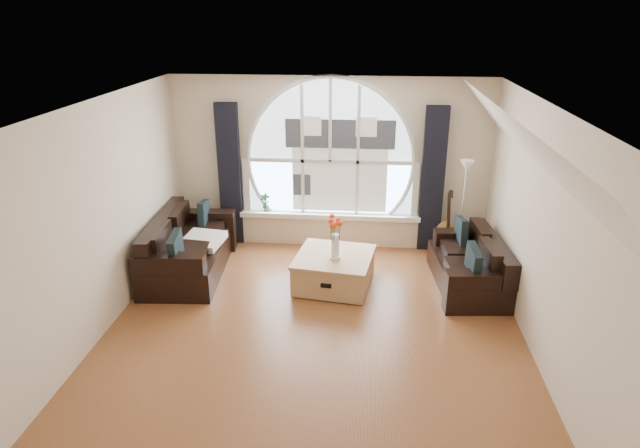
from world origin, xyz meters
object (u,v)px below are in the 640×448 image
Objects in this scene: sofa_right at (469,260)px; coffee_chest at (334,269)px; floor_lamp at (462,213)px; vase_flowers at (335,232)px; potted_plant at (265,202)px; guitar at (447,220)px; sofa_left at (189,247)px.

sofa_right is 1.58× the size of coffee_chest.
sofa_right is 1.01× the size of floor_lamp.
vase_flowers is (0.02, -0.09, 0.60)m from coffee_chest.
floor_lamp is at bearing -8.81° from potted_plant.
potted_plant reaches higher than coffee_chest.
vase_flowers reaches higher than sofa_right.
sofa_right is at bearing 7.26° from vase_flowers.
coffee_chest is 3.38× the size of potted_plant.
guitar reaches higher than coffee_chest.
coffee_chest is at bearing -49.59° from potted_plant.
vase_flowers is 0.66× the size of guitar.
floor_lamp is at bearing -74.99° from guitar.
floor_lamp is (1.83, 1.04, -0.05)m from vase_flowers.
sofa_right is at bearing -22.66° from potted_plant.
sofa_right is 1.90m from vase_flowers.
vase_flowers is 1.96m from potted_plant.
vase_flowers is at bearing -12.66° from sofa_left.
vase_flowers is 2.30× the size of potted_plant.
vase_flowers is at bearing -69.43° from coffee_chest.
potted_plant is at bearing 48.37° from sofa_left.
floor_lamp is 1.51× the size of guitar.
vase_flowers is at bearing -178.03° from sofa_right.
vase_flowers is at bearing -146.96° from guitar.
vase_flowers is (-1.83, -0.23, 0.45)m from sofa_right.
coffee_chest is (-1.85, -0.15, -0.15)m from sofa_right.
vase_flowers is at bearing -50.81° from potted_plant.
guitar is 2.92m from potted_plant.
vase_flowers reaches higher than guitar.
sofa_left is at bearing -169.79° from floor_lamp.
sofa_left is 2.22m from vase_flowers.
guitar is at bearing -2.11° from potted_plant.
coffee_chest is 0.97× the size of guitar.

